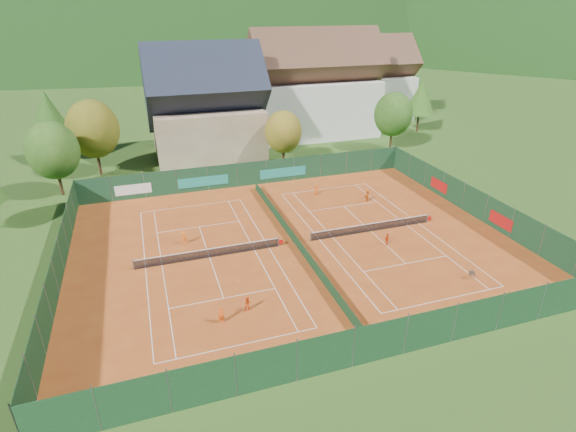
{
  "coord_description": "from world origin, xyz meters",
  "views": [
    {
      "loc": [
        -12.29,
        -34.81,
        20.38
      ],
      "look_at": [
        0.0,
        2.0,
        2.0
      ],
      "focal_mm": 28.0,
      "sensor_mm": 36.0,
      "label": 1
    }
  ],
  "objects_px": {
    "hotel_block_a": "(315,90)",
    "player_left_far": "(184,238)",
    "player_left_near": "(221,315)",
    "player_left_mid": "(248,304)",
    "chalet": "(206,110)",
    "player_right_far_b": "(367,196)",
    "player_right_near": "(387,239)",
    "player_right_far_a": "(316,190)",
    "hotel_block_b": "(367,84)",
    "ball_hopper": "(472,273)"
  },
  "relations": [
    {
      "from": "hotel_block_a",
      "to": "player_left_far",
      "type": "distance_m",
      "value": 42.26
    },
    {
      "from": "player_left_near",
      "to": "player_left_mid",
      "type": "xyz_separation_m",
      "value": [
        2.1,
        0.72,
        -0.05
      ]
    },
    {
      "from": "player_left_mid",
      "to": "player_left_far",
      "type": "bearing_deg",
      "value": 102.6
    },
    {
      "from": "player_left_mid",
      "to": "player_left_far",
      "type": "height_order",
      "value": "player_left_far"
    },
    {
      "from": "chalet",
      "to": "hotel_block_a",
      "type": "bearing_deg",
      "value": 17.53
    },
    {
      "from": "player_left_near",
      "to": "player_right_far_b",
      "type": "relative_size",
      "value": 1.01
    },
    {
      "from": "chalet",
      "to": "player_right_near",
      "type": "distance_m",
      "value": 35.21
    },
    {
      "from": "chalet",
      "to": "player_right_far_a",
      "type": "height_order",
      "value": "chalet"
    },
    {
      "from": "player_right_far_a",
      "to": "hotel_block_b",
      "type": "bearing_deg",
      "value": -138.13
    },
    {
      "from": "hotel_block_b",
      "to": "player_left_near",
      "type": "xyz_separation_m",
      "value": [
        -38.68,
        -53.27,
        -5.94
      ]
    },
    {
      "from": "player_left_near",
      "to": "player_right_near",
      "type": "xyz_separation_m",
      "value": [
        16.76,
        6.39,
        -0.06
      ]
    },
    {
      "from": "hotel_block_a",
      "to": "ball_hopper",
      "type": "height_order",
      "value": "hotel_block_a"
    },
    {
      "from": "player_left_near",
      "to": "chalet",
      "type": "bearing_deg",
      "value": 79.87
    },
    {
      "from": "player_left_far",
      "to": "player_right_far_a",
      "type": "bearing_deg",
      "value": -126.61
    },
    {
      "from": "hotel_block_a",
      "to": "player_right_near",
      "type": "relative_size",
      "value": 17.45
    },
    {
      "from": "hotel_block_b",
      "to": "player_left_mid",
      "type": "bearing_deg",
      "value": -124.84
    },
    {
      "from": "chalet",
      "to": "player_right_far_a",
      "type": "bearing_deg",
      "value": -64.19
    },
    {
      "from": "player_right_near",
      "to": "hotel_block_a",
      "type": "bearing_deg",
      "value": 46.87
    },
    {
      "from": "hotel_block_b",
      "to": "player_right_far_b",
      "type": "xyz_separation_m",
      "value": [
        -18.9,
        -37.1,
        -5.95
      ]
    },
    {
      "from": "player_left_far",
      "to": "player_right_near",
      "type": "relative_size",
      "value": 1.04
    },
    {
      "from": "hotel_block_a",
      "to": "player_right_far_b",
      "type": "xyz_separation_m",
      "value": [
        -4.9,
        -29.1,
        -6.71
      ]
    },
    {
      "from": "player_left_near",
      "to": "player_left_far",
      "type": "bearing_deg",
      "value": 93.26
    },
    {
      "from": "hotel_block_a",
      "to": "player_left_near",
      "type": "distance_m",
      "value": 51.99
    },
    {
      "from": "chalet",
      "to": "player_left_mid",
      "type": "xyz_separation_m",
      "value": [
        -3.58,
        -38.54,
        -5.99
      ]
    },
    {
      "from": "player_left_near",
      "to": "player_left_far",
      "type": "relative_size",
      "value": 1.06
    },
    {
      "from": "ball_hopper",
      "to": "player_left_near",
      "type": "bearing_deg",
      "value": 177.49
    },
    {
      "from": "hotel_block_a",
      "to": "player_right_far_b",
      "type": "distance_m",
      "value": 30.26
    },
    {
      "from": "hotel_block_b",
      "to": "ball_hopper",
      "type": "relative_size",
      "value": 21.6
    },
    {
      "from": "player_left_mid",
      "to": "player_left_near",
      "type": "bearing_deg",
      "value": -163.76
    },
    {
      "from": "hotel_block_b",
      "to": "player_left_mid",
      "type": "relative_size",
      "value": 13.62
    },
    {
      "from": "player_left_far",
      "to": "player_right_far_a",
      "type": "xyz_separation_m",
      "value": [
        16.18,
        7.39,
        -0.03
      ]
    },
    {
      "from": "player_left_near",
      "to": "player_right_far_b",
      "type": "bearing_deg",
      "value": 37.37
    },
    {
      "from": "hotel_block_b",
      "to": "ball_hopper",
      "type": "bearing_deg",
      "value": -108.66
    },
    {
      "from": "chalet",
      "to": "player_left_mid",
      "type": "height_order",
      "value": "chalet"
    },
    {
      "from": "chalet",
      "to": "player_left_mid",
      "type": "bearing_deg",
      "value": -95.3
    },
    {
      "from": "chalet",
      "to": "player_left_mid",
      "type": "relative_size",
      "value": 12.77
    },
    {
      "from": "hotel_block_a",
      "to": "hotel_block_b",
      "type": "bearing_deg",
      "value": 29.74
    },
    {
      "from": "ball_hopper",
      "to": "player_left_mid",
      "type": "xyz_separation_m",
      "value": [
        -18.29,
        1.61,
        0.08
      ]
    },
    {
      "from": "hotel_block_b",
      "to": "player_right_near",
      "type": "xyz_separation_m",
      "value": [
        -21.92,
        -46.88,
        -6.0
      ]
    },
    {
      "from": "player_left_near",
      "to": "player_right_far_b",
      "type": "xyz_separation_m",
      "value": [
        19.78,
        16.17,
        -0.01
      ]
    },
    {
      "from": "player_left_mid",
      "to": "player_right_near",
      "type": "xyz_separation_m",
      "value": [
        14.66,
        5.67,
        -0.02
      ]
    },
    {
      "from": "player_right_far_b",
      "to": "player_left_near",
      "type": "bearing_deg",
      "value": 2.16
    },
    {
      "from": "ball_hopper",
      "to": "player_left_near",
      "type": "xyz_separation_m",
      "value": [
        -20.39,
        0.89,
        0.13
      ]
    },
    {
      "from": "hotel_block_a",
      "to": "player_right_far_b",
      "type": "relative_size",
      "value": 16.04
    },
    {
      "from": "ball_hopper",
      "to": "player_right_far_a",
      "type": "height_order",
      "value": "player_right_far_a"
    },
    {
      "from": "player_right_far_a",
      "to": "player_right_far_b",
      "type": "xyz_separation_m",
      "value": [
        4.73,
        -3.71,
        0.07
      ]
    },
    {
      "from": "player_right_near",
      "to": "player_left_near",
      "type": "bearing_deg",
      "value": 169.24
    },
    {
      "from": "chalet",
      "to": "player_left_near",
      "type": "xyz_separation_m",
      "value": [
        -5.68,
        -39.27,
        -5.94
      ]
    },
    {
      "from": "hotel_block_a",
      "to": "player_right_near",
      "type": "distance_m",
      "value": 40.25
    },
    {
      "from": "ball_hopper",
      "to": "player_left_mid",
      "type": "relative_size",
      "value": 0.63
    }
  ]
}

